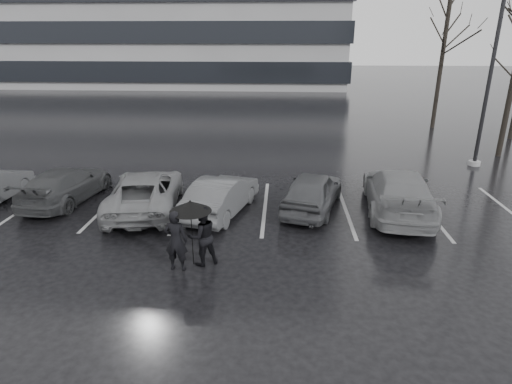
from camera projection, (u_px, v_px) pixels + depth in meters
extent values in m
plane|color=black|center=(242.00, 238.00, 12.73)|extent=(160.00, 160.00, 0.00)
cube|color=black|center=(113.00, 64.00, 58.27)|extent=(60.60, 25.60, 2.20)
cube|color=black|center=(110.00, 33.00, 56.90)|extent=(60.60, 25.60, 2.20)
cube|color=black|center=(106.00, 0.00, 55.52)|extent=(60.60, 25.60, 2.20)
imported|color=black|center=(312.00, 191.00, 14.63)|extent=(2.59, 4.21, 1.34)
imported|color=#2E2E30|center=(222.00, 195.00, 14.33)|extent=(2.32, 4.10, 1.28)
imported|color=#525355|center=(146.00, 191.00, 14.60)|extent=(2.88, 5.07, 1.33)
imported|color=black|center=(66.00, 185.00, 15.39)|extent=(2.17, 4.43, 1.24)
imported|color=#525355|center=(398.00, 191.00, 14.38)|extent=(2.62, 5.28, 1.47)
imported|color=black|center=(176.00, 241.00, 10.75)|extent=(0.62, 0.43, 1.63)
imported|color=black|center=(202.00, 236.00, 11.02)|extent=(0.99, 0.92, 1.62)
cylinder|color=black|center=(192.00, 238.00, 11.01)|extent=(0.02, 0.02, 1.55)
cone|color=black|center=(190.00, 206.00, 10.71)|extent=(1.06, 1.06, 0.27)
sphere|color=black|center=(190.00, 201.00, 10.66)|extent=(0.05, 0.05, 0.05)
cylinder|color=gray|center=(474.00, 163.00, 19.83)|extent=(0.53, 0.53, 0.21)
cylinder|color=black|center=(493.00, 59.00, 18.23)|extent=(0.17, 0.17, 9.50)
cube|color=#97989A|center=(34.00, 202.00, 15.51)|extent=(0.12, 5.00, 0.00)
cube|color=#97989A|center=(109.00, 203.00, 15.35)|extent=(0.12, 5.00, 0.00)
cube|color=#97989A|center=(186.00, 205.00, 15.19)|extent=(0.12, 5.00, 0.00)
cube|color=#97989A|center=(265.00, 207.00, 15.04)|extent=(0.12, 5.00, 0.00)
cube|color=#97989A|center=(345.00, 209.00, 14.88)|extent=(0.12, 5.00, 0.00)
cube|color=#97989A|center=(427.00, 210.00, 14.72)|extent=(0.12, 5.00, 0.00)
cube|color=#97989A|center=(511.00, 212.00, 14.56)|extent=(0.12, 5.00, 0.00)
cylinder|color=black|center=(442.00, 60.00, 26.58)|extent=(0.26, 0.26, 8.50)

